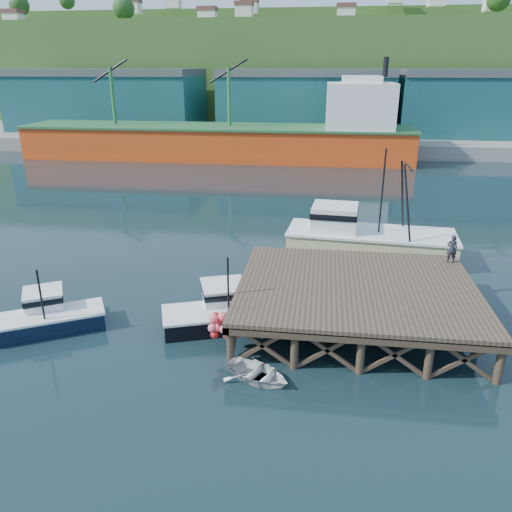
% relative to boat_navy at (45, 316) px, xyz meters
% --- Properties ---
extents(ground, '(300.00, 300.00, 0.00)m').
position_rel_boat_navy_xyz_m(ground, '(10.08, 2.83, -0.71)').
color(ground, black).
rests_on(ground, ground).
extents(wharf, '(12.00, 10.00, 2.62)m').
position_rel_boat_navy_xyz_m(wharf, '(15.58, 2.64, 1.23)').
color(wharf, brown).
rests_on(wharf, ground).
extents(far_quay, '(160.00, 40.00, 2.00)m').
position_rel_boat_navy_xyz_m(far_quay, '(10.08, 72.83, 0.29)').
color(far_quay, gray).
rests_on(far_quay, ground).
extents(warehouse_left, '(32.00, 16.00, 9.00)m').
position_rel_boat_navy_xyz_m(warehouse_left, '(-24.92, 67.83, 5.79)').
color(warehouse_left, '#195352').
rests_on(warehouse_left, far_quay).
extents(warehouse_mid, '(28.00, 16.00, 9.00)m').
position_rel_boat_navy_xyz_m(warehouse_mid, '(10.08, 67.83, 5.79)').
color(warehouse_mid, '#195352').
rests_on(warehouse_mid, far_quay).
extents(warehouse_right, '(30.00, 16.00, 9.00)m').
position_rel_boat_navy_xyz_m(warehouse_right, '(40.08, 67.83, 5.79)').
color(warehouse_right, '#195352').
rests_on(warehouse_right, far_quay).
extents(cargo_ship, '(55.50, 10.00, 13.75)m').
position_rel_boat_navy_xyz_m(cargo_ship, '(1.61, 50.83, 2.60)').
color(cargo_ship, '#E54715').
rests_on(cargo_ship, ground).
extents(hillside, '(220.00, 50.00, 22.00)m').
position_rel_boat_navy_xyz_m(hillside, '(10.08, 102.83, 10.29)').
color(hillside, '#2D511E').
rests_on(hillside, ground).
extents(boat_navy, '(5.94, 4.55, 3.54)m').
position_rel_boat_navy_xyz_m(boat_navy, '(0.00, 0.00, 0.00)').
color(boat_navy, black).
rests_on(boat_navy, ground).
extents(boat_black, '(6.94, 5.76, 4.03)m').
position_rel_boat_navy_xyz_m(boat_black, '(8.97, 1.76, 0.03)').
color(boat_black, black).
rests_on(boat_black, ground).
extents(trawler, '(11.65, 5.02, 7.59)m').
position_rel_boat_navy_xyz_m(trawler, '(16.79, 12.44, 0.85)').
color(trawler, beige).
rests_on(trawler, ground).
extents(dinghy, '(3.67, 3.31, 0.63)m').
position_rel_boat_navy_xyz_m(dinghy, '(11.23, -2.97, -0.40)').
color(dinghy, white).
rests_on(dinghy, ground).
extents(dockworker, '(0.61, 0.41, 1.64)m').
position_rel_boat_navy_xyz_m(dockworker, '(20.98, 6.68, 2.23)').
color(dockworker, '#212029').
rests_on(dockworker, wharf).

